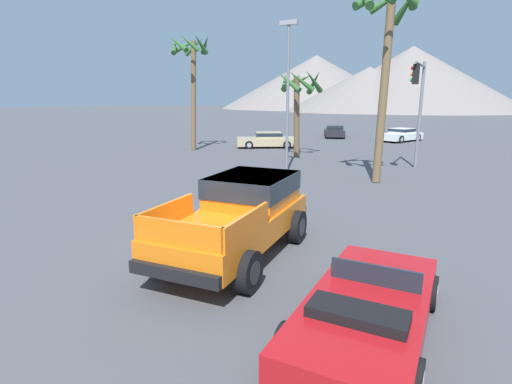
% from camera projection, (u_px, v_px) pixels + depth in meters
% --- Properties ---
extents(ground_plane, '(320.00, 320.00, 0.00)m').
position_uv_depth(ground_plane, '(230.00, 248.00, 10.15)').
color(ground_plane, '#4C4C51').
extents(orange_pickup_truck, '(2.70, 5.33, 1.83)m').
position_uv_depth(orange_pickup_truck, '(242.00, 211.00, 9.68)').
color(orange_pickup_truck, orange).
rests_on(orange_pickup_truck, ground_plane).
extents(red_convertible_car, '(1.99, 4.27, 1.01)m').
position_uv_depth(red_convertible_car, '(367.00, 311.00, 6.35)').
color(red_convertible_car, '#B21419').
rests_on(red_convertible_car, ground_plane).
extents(parked_car_tan, '(4.81, 3.94, 1.18)m').
position_uv_depth(parked_car_tan, '(268.00, 140.00, 30.52)').
color(parked_car_tan, tan).
rests_on(parked_car_tan, ground_plane).
extents(parked_car_white, '(3.34, 4.50, 1.14)m').
position_uv_depth(parked_car_white, '(401.00, 135.00, 34.84)').
color(parked_car_white, white).
rests_on(parked_car_white, ground_plane).
extents(parked_car_dark, '(3.15, 4.62, 1.15)m').
position_uv_depth(parked_car_dark, '(334.00, 131.00, 38.68)').
color(parked_car_dark, '#232328').
rests_on(parked_car_dark, ground_plane).
extents(traffic_light_main, '(0.38, 3.17, 5.54)m').
position_uv_depth(traffic_light_main, '(418.00, 95.00, 19.94)').
color(traffic_light_main, slate).
rests_on(traffic_light_main, ground_plane).
extents(street_lamp_post, '(0.90, 0.24, 7.29)m').
position_uv_depth(street_lamp_post, '(288.00, 83.00, 19.52)').
color(street_lamp_post, slate).
rests_on(street_lamp_post, ground_plane).
extents(palm_tree_tall, '(3.17, 3.10, 8.00)m').
position_uv_depth(palm_tree_tall, '(191.00, 64.00, 27.83)').
color(palm_tree_tall, brown).
rests_on(palm_tree_tall, ground_plane).
extents(palm_tree_short, '(2.78, 2.91, 5.43)m').
position_uv_depth(palm_tree_short, '(299.00, 91.00, 24.68)').
color(palm_tree_short, brown).
rests_on(palm_tree_short, ground_plane).
extents(palm_tree_leaning, '(2.87, 2.79, 8.41)m').
position_uv_depth(palm_tree_leaning, '(387.00, 35.00, 16.69)').
color(palm_tree_leaning, brown).
rests_on(palm_tree_leaning, ground_plane).
extents(distant_mountain_range, '(166.42, 80.53, 18.46)m').
position_uv_depth(distant_mountain_range, '(388.00, 82.00, 120.94)').
color(distant_mountain_range, gray).
rests_on(distant_mountain_range, ground_plane).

